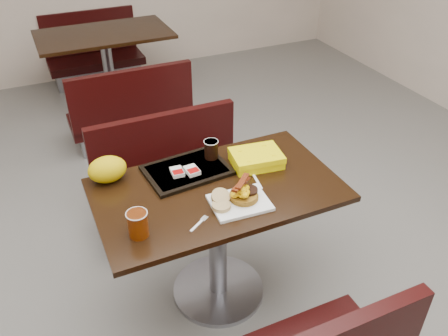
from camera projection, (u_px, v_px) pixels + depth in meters
name	position (u px, v px, depth m)	size (l,w,h in m)	color
floor	(218.00, 291.00, 2.72)	(6.00, 7.00, 0.01)	gray
table_near	(218.00, 244.00, 2.51)	(1.20, 0.70, 0.75)	black
bench_near_n	(175.00, 177.00, 3.04)	(1.00, 0.46, 0.72)	black
table_far	(109.00, 71.00, 4.47)	(1.20, 0.70, 0.75)	black
bench_far_s	(128.00, 102.00, 3.95)	(1.00, 0.46, 0.72)	black
bench_far_n	(94.00, 49.00, 5.00)	(1.00, 0.46, 0.72)	black
platter	(240.00, 203.00, 2.18)	(0.27, 0.21, 0.02)	white
pancake_stack	(244.00, 196.00, 2.19)	(0.14, 0.14, 0.03)	olive
sausage_patty	(249.00, 190.00, 2.19)	(0.08, 0.08, 0.01)	black
scrambled_eggs	(242.00, 192.00, 2.16)	(0.09, 0.08, 0.05)	yellow
bacon_strips	(241.00, 184.00, 2.15)	(0.15, 0.07, 0.01)	#431304
muffin_bottom	(221.00, 206.00, 2.14)	(0.09, 0.09, 0.02)	tan
muffin_top	(221.00, 197.00, 2.17)	(0.09, 0.09, 0.02)	tan
coffee_cup_near	(138.00, 224.00, 1.98)	(0.09, 0.09, 0.12)	#953705
fork	(197.00, 226.00, 2.06)	(0.12, 0.02, 0.00)	white
knife	(256.00, 180.00, 2.35)	(0.15, 0.01, 0.00)	white
condiment_syrup	(177.00, 190.00, 2.27)	(0.04, 0.03, 0.01)	#C67208
tray	(187.00, 170.00, 2.40)	(0.42, 0.30, 0.02)	black
hashbrown_sleeve_left	(177.00, 172.00, 2.35)	(0.06, 0.08, 0.02)	silver
hashbrown_sleeve_right	(192.00, 171.00, 2.36)	(0.06, 0.08, 0.02)	silver
coffee_cup_far	(211.00, 149.00, 2.46)	(0.07, 0.07, 0.10)	black
clamshell	(256.00, 158.00, 2.45)	(0.26, 0.19, 0.07)	#F7E104
paper_bag	(107.00, 169.00, 2.31)	(0.19, 0.14, 0.13)	#D6A207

